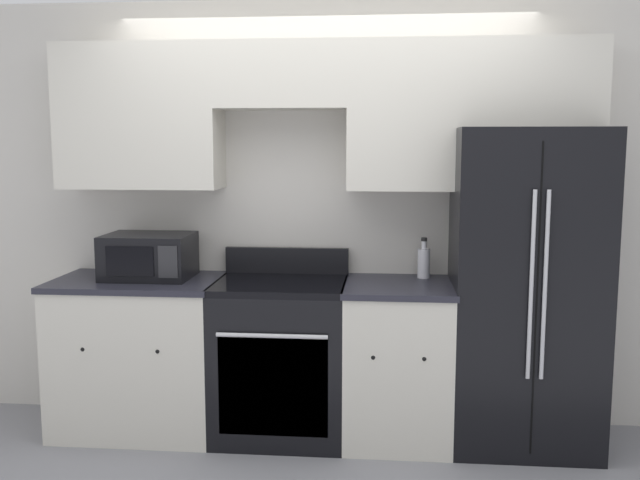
# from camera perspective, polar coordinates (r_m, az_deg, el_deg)

# --- Properties ---
(ground_plane) EXTENTS (12.00, 12.00, 0.00)m
(ground_plane) POSITION_cam_1_polar(r_m,az_deg,el_deg) (4.16, -0.42, -16.99)
(ground_plane) COLOR gray
(wall_back) EXTENTS (8.00, 0.39, 2.60)m
(wall_back) POSITION_cam_1_polar(r_m,az_deg,el_deg) (4.36, 0.52, 5.12)
(wall_back) COLOR beige
(wall_back) RESTS_ON ground_plane
(lower_cabinets_left) EXTENTS (0.99, 0.64, 0.93)m
(lower_cabinets_left) POSITION_cam_1_polar(r_m,az_deg,el_deg) (4.51, -14.25, -8.86)
(lower_cabinets_left) COLOR beige
(lower_cabinets_left) RESTS_ON ground_plane
(lower_cabinets_right) EXTENTS (0.64, 0.64, 0.93)m
(lower_cabinets_right) POSITION_cam_1_polar(r_m,az_deg,el_deg) (4.26, 6.22, -9.66)
(lower_cabinets_right) COLOR beige
(lower_cabinets_right) RESTS_ON ground_plane
(oven_range) EXTENTS (0.77, 0.65, 1.09)m
(oven_range) POSITION_cam_1_polar(r_m,az_deg,el_deg) (4.30, -3.14, -9.39)
(oven_range) COLOR black
(oven_range) RESTS_ON ground_plane
(refrigerator) EXTENTS (0.82, 0.78, 1.82)m
(refrigerator) POSITION_cam_1_polar(r_m,az_deg,el_deg) (4.29, 15.95, -3.68)
(refrigerator) COLOR black
(refrigerator) RESTS_ON ground_plane
(microwave) EXTENTS (0.51, 0.40, 0.27)m
(microwave) POSITION_cam_1_polar(r_m,az_deg,el_deg) (4.40, -13.53, -1.26)
(microwave) COLOR black
(microwave) RESTS_ON lower_cabinets_left
(bottle) EXTENTS (0.07, 0.07, 0.24)m
(bottle) POSITION_cam_1_polar(r_m,az_deg,el_deg) (4.33, 8.30, -1.76)
(bottle) COLOR silver
(bottle) RESTS_ON lower_cabinets_right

